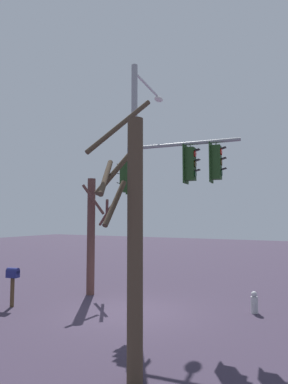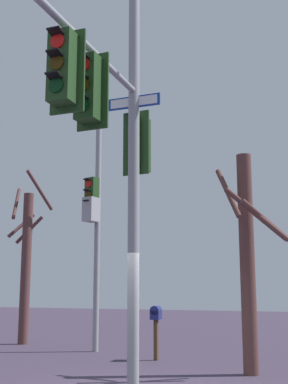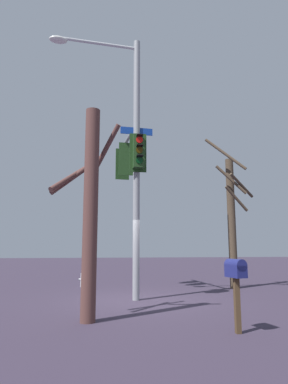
% 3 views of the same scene
% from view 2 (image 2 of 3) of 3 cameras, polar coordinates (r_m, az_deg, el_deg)
% --- Properties ---
extents(main_signal_pole_assembly, '(3.54, 4.32, 8.81)m').
position_cam_2_polar(main_signal_pole_assembly, '(9.72, -1.98, 8.51)').
color(main_signal_pole_assembly, gray).
rests_on(main_signal_pole_assembly, ground).
extents(secondary_pole_assembly, '(0.42, 0.73, 7.30)m').
position_cam_2_polar(secondary_pole_assembly, '(16.59, -5.42, -2.66)').
color(secondary_pole_assembly, gray).
rests_on(secondary_pole_assembly, ground).
extents(mailbox, '(0.32, 0.48, 1.41)m').
position_cam_2_polar(mailbox, '(14.46, 1.30, -13.41)').
color(mailbox, '#4C3823').
rests_on(mailbox, ground).
extents(bare_tree_behind_pole, '(1.48, 1.45, 6.00)m').
position_cam_2_polar(bare_tree_behind_pole, '(19.27, -12.67, -7.21)').
color(bare_tree_behind_pole, '#533331').
rests_on(bare_tree_behind_pole, ground).
extents(bare_tree_across_street, '(1.70, 1.23, 4.94)m').
position_cam_2_polar(bare_tree_across_street, '(12.17, 11.16, -6.77)').
color(bare_tree_across_street, brown).
rests_on(bare_tree_across_street, ground).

